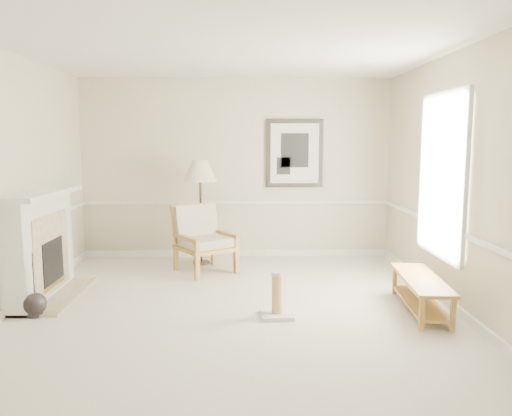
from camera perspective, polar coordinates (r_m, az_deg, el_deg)
The scene contains 8 objects.
ground at distance 5.72m, azimuth -2.65°, elevation -11.75°, with size 5.50×5.50×0.00m, color silver.
room at distance 5.47m, azimuth -1.30°, elevation 7.31°, with size 5.04×5.54×2.92m.
fireplace at distance 6.60m, azimuth -23.40°, elevation -3.97°, with size 0.64×1.64×1.31m.
floor_vase at distance 6.02m, azimuth -23.93°, elevation -10.08°, with size 0.25×0.25×0.72m.
armchair at distance 7.37m, azimuth -6.22°, elevation -3.16°, with size 1.04×1.05×0.97m.
floor_lamp at distance 7.68m, azimuth -6.39°, elevation 3.90°, with size 0.52×0.52×1.61m.
bench at distance 5.96m, azimuth 18.33°, elevation -8.73°, with size 0.51×1.37×0.38m.
scratching_post at distance 5.52m, azimuth 2.41°, elevation -10.75°, with size 0.37×0.37×0.50m.
Camera 1 is at (0.13, -5.39, 1.90)m, focal length 35.00 mm.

